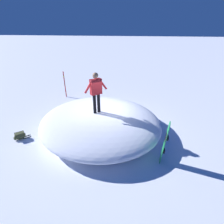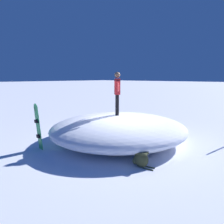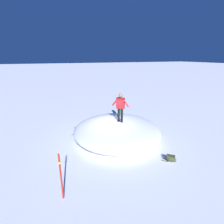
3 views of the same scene
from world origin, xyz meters
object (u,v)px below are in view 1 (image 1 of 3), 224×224
(backpack_near, at_px, (20,136))
(backpack_far, at_px, (135,110))
(snowboarder_standing, at_px, (96,90))
(snowboard_primary_upright, at_px, (165,142))
(trail_marker_pole, at_px, (65,84))

(backpack_near, bearing_deg, backpack_far, -143.68)
(snowboarder_standing, relative_size, snowboard_primary_upright, 1.03)
(backpack_far, bearing_deg, snowboarder_standing, 55.74)
(snowboarder_standing, distance_m, backpack_far, 3.37)
(backpack_far, bearing_deg, snowboard_primary_upright, 109.67)
(trail_marker_pole, bearing_deg, backpack_far, 162.54)
(backpack_near, bearing_deg, snowboarder_standing, -159.12)
(snowboard_primary_upright, distance_m, trail_marker_pole, 8.34)
(backpack_near, bearing_deg, trail_marker_pole, -86.51)
(snowboarder_standing, relative_size, backpack_near, 2.79)
(snowboard_primary_upright, xyz_separation_m, backpack_near, (6.15, -0.09, -0.73))
(backpack_far, bearing_deg, backpack_near, 36.32)
(snowboard_primary_upright, bearing_deg, backpack_near, -0.85)
(snowboarder_standing, distance_m, trail_marker_pole, 5.45)
(snowboard_primary_upright, bearing_deg, trail_marker_pole, -39.21)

